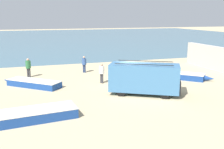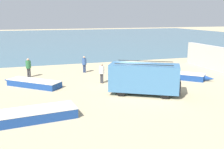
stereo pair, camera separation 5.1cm
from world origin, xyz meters
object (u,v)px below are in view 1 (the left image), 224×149
Objects in this scene: fishing_rowboat_3 at (129,68)px; fisherman_1 at (28,66)px; fishing_rowboat_2 at (32,83)px; fishing_rowboat_0 at (183,76)px; fisherman_2 at (84,63)px; parked_van at (145,78)px; fishing_rowboat_1 at (36,114)px; fisherman_0 at (102,71)px.

fisherman_1 is (-10.17, 0.08, 0.82)m from fishing_rowboat_3.
fishing_rowboat_2 is 0.92× the size of fishing_rowboat_3.
fishing_rowboat_0 is 0.89× the size of fishing_rowboat_2.
fishing_rowboat_2 is at bearing 169.30° from fisherman_2.
parked_van is 8.62m from fishing_rowboat_3.
fishing_rowboat_1 is 2.86× the size of fisherman_1.
fishing_rowboat_2 is 5.82m from fisherman_0.
parked_van is 1.25× the size of fishing_rowboat_0.
fisherman_2 is (5.43, 0.46, -0.07)m from fisherman_1.
fisherman_2 is at bearing 136.22° from parked_van.
fishing_rowboat_3 is at bearing -67.35° from fisherman_1.
fishing_rowboat_3 is at bearing 105.37° from parked_van.
fisherman_1 is 5.45m from fisherman_2.
fisherman_2 is (5.20, 11.39, 0.72)m from fishing_rowboat_1.
fishing_rowboat_0 is (5.45, 3.36, -0.96)m from parked_van.
fisherman_0 is 4.77m from fisherman_2.
fishing_rowboat_0 is at bearing -31.08° from fisherman_0.
fisherman_2 is at bearing -120.56° from fishing_rowboat_1.
fishing_rowboat_2 is at bearing -153.15° from fisherman_1.
fishing_rowboat_3 is at bearing -54.67° from fisherman_2.
fishing_rowboat_0 is 14.52m from fishing_rowboat_1.
fisherman_0 is (5.71, 6.65, 0.75)m from fishing_rowboat_1.
parked_van is 4.61m from fisherman_0.
fisherman_1 reaches higher than fishing_rowboat_2.
fishing_rowboat_3 is at bearing 167.93° from fishing_rowboat_0.
fisherman_0 is (-2.11, 4.10, -0.20)m from parked_van.
fisherman_1 reaches higher than fishing_rowboat_1.
parked_van is 1.03× the size of fishing_rowboat_3.
fishing_rowboat_3 is at bearing 19.33° from fisherman_0.
fishing_rowboat_1 is at bearing -162.67° from fisherman_2.
fisherman_0 reaches higher than fishing_rowboat_0.
fishing_rowboat_3 is at bearing -138.53° from fishing_rowboat_1.
fishing_rowboat_1 is 1.07× the size of fishing_rowboat_2.
fishing_rowboat_0 is at bearing -162.04° from fishing_rowboat_1.
fisherman_0 is at bearing -53.80° from fishing_rowboat_3.
fishing_rowboat_0 is 0.82× the size of fishing_rowboat_3.
fishing_rowboat_2 is 2.85× the size of fisherman_2.
fishing_rowboat_2 is at bearing -79.54° from fishing_rowboat_3.
parked_van is at bearing -113.02° from fisherman_1.
fishing_rowboat_3 is 10.21m from fisherman_1.
fisherman_2 is at bearing -101.26° from fishing_rowboat_2.
fishing_rowboat_0 is at bearing -87.29° from fisherman_1.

